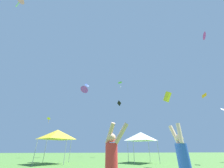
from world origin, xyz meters
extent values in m
cylinder|color=red|center=(-0.03, -1.08, 1.14)|extent=(0.34, 0.34, 0.65)
sphere|color=tan|center=(-0.03, -1.08, 1.61)|extent=(0.24, 0.24, 0.24)
cylinder|color=tan|center=(-0.07, -1.08, 1.74)|extent=(0.31, 0.38, 0.60)
cylinder|color=tan|center=(0.24, -1.26, 1.72)|extent=(0.44, 0.28, 0.58)
cylinder|color=blue|center=(2.10, -1.04, 1.14)|extent=(0.34, 0.34, 0.65)
sphere|color=beige|center=(2.10, -1.04, 1.61)|extent=(0.24, 0.24, 0.24)
cylinder|color=beige|center=(2.10, -1.12, 1.76)|extent=(0.26, 0.30, 0.62)
cylinder|color=beige|center=(2.12, -0.77, 1.75)|extent=(0.20, 0.36, 0.61)
cylinder|color=#9E9EA3|center=(-6.01, 9.36, 1.13)|extent=(0.05, 0.05, 2.27)
cylinder|color=#9E9EA3|center=(-3.29, 9.36, 1.13)|extent=(0.05, 0.05, 2.27)
cylinder|color=#9E9EA3|center=(-6.01, 12.08, 1.13)|extent=(0.05, 0.05, 2.27)
cylinder|color=#9E9EA3|center=(-3.29, 12.08, 1.13)|extent=(0.05, 0.05, 2.27)
pyramid|color=yellow|center=(-4.65, 10.72, 2.75)|extent=(3.03, 3.03, 0.97)
cylinder|color=#9E9EA3|center=(3.43, 9.54, 1.09)|extent=(0.05, 0.05, 2.19)
cylinder|color=#9E9EA3|center=(6.05, 9.54, 1.09)|extent=(0.05, 0.05, 2.19)
cylinder|color=#9E9EA3|center=(3.43, 12.16, 1.09)|extent=(0.05, 0.05, 2.19)
cylinder|color=#9E9EA3|center=(6.05, 12.16, 1.09)|extent=(0.05, 0.05, 2.19)
pyramid|color=white|center=(4.74, 10.85, 2.65)|extent=(2.92, 2.92, 0.93)
cone|color=yellow|center=(-9.87, 22.68, 6.81)|extent=(0.78, 0.71, 0.47)
sphere|color=orange|center=(-9.83, 22.66, 6.39)|extent=(0.08, 0.08, 0.08)
sphere|color=orange|center=(-9.80, 22.65, 6.24)|extent=(0.08, 0.08, 0.08)
sphere|color=orange|center=(-9.76, 22.64, 6.08)|extent=(0.08, 0.08, 0.08)
sphere|color=orange|center=(-9.72, 22.63, 5.92)|extent=(0.08, 0.08, 0.08)
sphere|color=orange|center=(-9.68, 22.62, 5.77)|extent=(0.08, 0.08, 0.08)
cube|color=#75D138|center=(5.20, 25.76, 17.15)|extent=(0.99, 0.46, 0.71)
sphere|color=white|center=(5.21, 25.69, 16.46)|extent=(0.12, 0.12, 0.12)
sphere|color=white|center=(5.22, 25.61, 16.16)|extent=(0.12, 0.12, 0.12)
sphere|color=white|center=(5.23, 25.54, 15.87)|extent=(0.12, 0.12, 0.12)
sphere|color=white|center=(5.24, 25.47, 15.57)|extent=(0.12, 0.12, 0.12)
cone|color=purple|center=(-2.51, 13.43, 9.41)|extent=(1.57, 1.50, 0.90)
pyramid|color=orange|center=(12.67, 8.87, 7.34)|extent=(0.52, 0.66, 0.40)
cone|color=#D6389E|center=(13.12, 6.34, 14.84)|extent=(1.22, 1.18, 1.01)
pyramid|color=blue|center=(-3.09, 23.51, 14.90)|extent=(1.24, 1.27, 0.98)
sphere|color=#D6389E|center=(-3.19, 23.50, 13.99)|extent=(0.15, 0.15, 0.15)
sphere|color=#D6389E|center=(-3.27, 23.45, 13.61)|extent=(0.15, 0.15, 0.15)
sphere|color=#D6389E|center=(-3.35, 23.40, 13.24)|extent=(0.15, 0.15, 0.15)
sphere|color=#D6389E|center=(-3.43, 23.36, 12.87)|extent=(0.15, 0.15, 0.15)
pyramid|color=black|center=(4.42, 23.14, 10.60)|extent=(0.85, 0.80, 0.88)
cone|color=pink|center=(-13.38, 9.37, 22.62)|extent=(1.78, 1.81, 0.71)
sphere|color=#75D138|center=(-13.34, 9.27, 21.65)|extent=(0.17, 0.17, 0.17)
sphere|color=#75D138|center=(-13.30, 9.18, 21.24)|extent=(0.17, 0.17, 0.17)
sphere|color=#75D138|center=(-13.26, 9.09, 20.82)|extent=(0.17, 0.17, 0.17)
sphere|color=#75D138|center=(-13.22, 8.99, 20.41)|extent=(0.17, 0.17, 0.17)
cube|color=yellow|center=(6.63, 6.89, 6.16)|extent=(0.78, 0.95, 1.07)
camera|label=1|loc=(-0.49, -5.24, 1.30)|focal=21.41mm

